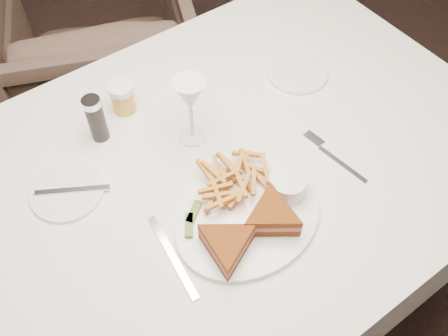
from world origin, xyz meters
TOP-DOWN VIEW (x-y plane):
  - ground at (0.00, 0.00)m, footprint 5.00×5.00m
  - table at (-0.01, -0.10)m, footprint 1.47×1.05m
  - chair_far at (0.05, 0.86)m, footprint 0.85×0.83m
  - table_setting at (-0.02, -0.17)m, footprint 0.81×0.60m

SIDE VIEW (x-z plane):
  - ground at x=0.00m, z-range 0.00..0.00m
  - chair_far at x=0.05m, z-range 0.00..0.71m
  - table at x=-0.01m, z-range 0.00..0.75m
  - table_setting at x=-0.02m, z-range 0.70..0.88m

